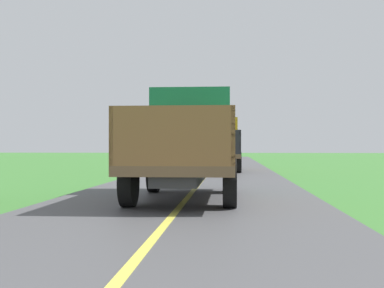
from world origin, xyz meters
The scene contains 2 objects.
banana_truck_near centered at (0.00, 12.46, 1.47)m, with size 2.38×5.82×2.80m.
banana_truck_far centered at (0.37, 26.03, 1.47)m, with size 2.38×5.81×2.80m.
Camera 1 is at (1.05, -0.17, 1.34)m, focal length 46.64 mm.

